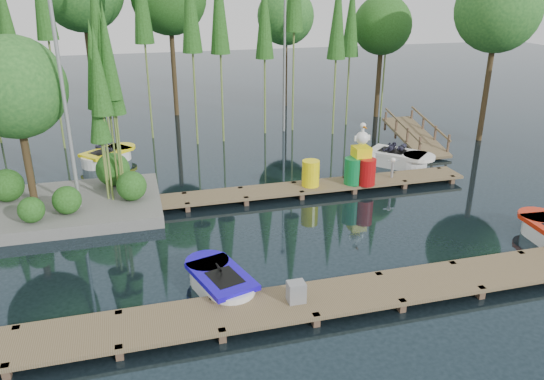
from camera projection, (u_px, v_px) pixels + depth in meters
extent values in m
plane|color=#1B2B33|center=(261.00, 230.00, 16.63)|extent=(90.00, 90.00, 0.00)
cube|color=brown|center=(307.00, 301.00, 12.50)|extent=(18.00, 1.50, 0.10)
cube|color=brown|center=(7.00, 376.00, 10.43)|extent=(0.16, 0.16, 0.50)
cube|color=brown|center=(18.00, 337.00, 11.56)|extent=(0.16, 0.16, 0.50)
cube|color=brown|center=(120.00, 357.00, 10.96)|extent=(0.16, 0.16, 0.50)
cube|color=brown|center=(120.00, 321.00, 12.09)|extent=(0.16, 0.16, 0.50)
cube|color=brown|center=(222.00, 339.00, 11.48)|extent=(0.16, 0.16, 0.50)
cube|color=brown|center=(213.00, 307.00, 12.61)|extent=(0.16, 0.16, 0.50)
cube|color=brown|center=(316.00, 324.00, 12.01)|extent=(0.16, 0.16, 0.50)
cube|color=brown|center=(299.00, 294.00, 13.14)|extent=(0.16, 0.16, 0.50)
cube|color=brown|center=(402.00, 309.00, 12.53)|extent=(0.16, 0.16, 0.50)
cube|color=brown|center=(378.00, 282.00, 13.66)|extent=(0.16, 0.16, 0.50)
cube|color=brown|center=(480.00, 296.00, 13.06)|extent=(0.16, 0.16, 0.50)
cube|color=brown|center=(451.00, 271.00, 14.19)|extent=(0.16, 0.16, 0.50)
cube|color=brown|center=(520.00, 260.00, 14.71)|extent=(0.16, 0.16, 0.50)
cube|color=brown|center=(271.00, 191.00, 19.02)|extent=(15.00, 1.20, 0.10)
cube|color=brown|center=(61.00, 224.00, 16.93)|extent=(0.16, 0.16, 0.50)
cube|color=brown|center=(63.00, 212.00, 17.79)|extent=(0.16, 0.16, 0.50)
cube|color=brown|center=(126.00, 217.00, 17.42)|extent=(0.16, 0.16, 0.50)
cube|color=brown|center=(126.00, 205.00, 18.28)|extent=(0.16, 0.16, 0.50)
cube|color=brown|center=(188.00, 210.00, 17.92)|extent=(0.16, 0.16, 0.50)
cube|color=brown|center=(185.00, 200.00, 18.78)|extent=(0.16, 0.16, 0.50)
cube|color=brown|center=(246.00, 204.00, 18.41)|extent=(0.16, 0.16, 0.50)
cube|color=brown|center=(241.00, 194.00, 19.27)|extent=(0.16, 0.16, 0.50)
cube|color=brown|center=(302.00, 198.00, 18.91)|extent=(0.16, 0.16, 0.50)
cube|color=brown|center=(294.00, 188.00, 19.77)|extent=(0.16, 0.16, 0.50)
cube|color=brown|center=(354.00, 192.00, 19.40)|extent=(0.16, 0.16, 0.50)
cube|color=brown|center=(344.00, 183.00, 20.26)|extent=(0.16, 0.16, 0.50)
cube|color=brown|center=(404.00, 187.00, 19.90)|extent=(0.16, 0.16, 0.50)
cube|color=brown|center=(392.00, 179.00, 20.76)|extent=(0.16, 0.16, 0.50)
cube|color=brown|center=(452.00, 182.00, 20.39)|extent=(0.16, 0.16, 0.50)
cube|color=brown|center=(438.00, 174.00, 21.26)|extent=(0.16, 0.16, 0.50)
cube|color=slate|center=(66.00, 208.00, 17.78)|extent=(6.20, 4.20, 0.42)
sphere|color=#29621F|center=(7.00, 185.00, 17.60)|extent=(1.10, 1.10, 1.10)
sphere|color=#29621F|center=(67.00, 200.00, 16.69)|extent=(0.90, 0.90, 0.90)
sphere|color=#29621F|center=(113.00, 169.00, 18.95)|extent=(1.20, 1.20, 1.20)
sphere|color=#29621F|center=(31.00, 210.00, 16.11)|extent=(0.80, 0.80, 0.80)
sphere|color=#29621F|center=(132.00, 186.00, 17.70)|extent=(1.00, 1.00, 1.00)
cylinder|color=#3E2F1A|center=(26.00, 155.00, 17.22)|extent=(0.24, 0.24, 3.60)
sphere|color=#32722A|center=(14.00, 87.00, 16.41)|extent=(3.20, 3.20, 3.20)
cylinder|color=olive|center=(111.00, 119.00, 17.68)|extent=(0.07, 0.07, 5.93)
cone|color=#29621F|center=(103.00, 56.00, 16.91)|extent=(0.70, 0.70, 2.97)
cylinder|color=olive|center=(101.00, 125.00, 17.51)|extent=(0.07, 0.07, 5.66)
cone|color=#29621F|center=(94.00, 64.00, 16.77)|extent=(0.70, 0.70, 2.83)
cylinder|color=olive|center=(118.00, 129.00, 17.88)|extent=(0.07, 0.07, 5.22)
cone|color=#29621F|center=(112.00, 74.00, 17.20)|extent=(0.70, 0.70, 2.61)
cylinder|color=olive|center=(105.00, 132.00, 17.01)|extent=(0.07, 0.07, 5.53)
cone|color=#29621F|center=(98.00, 71.00, 16.29)|extent=(0.70, 0.70, 2.76)
cylinder|color=olive|center=(103.00, 153.00, 17.37)|extent=(0.07, 0.07, 4.01)
cone|color=#29621F|center=(98.00, 111.00, 16.85)|extent=(0.70, 0.70, 2.01)
cylinder|color=olive|center=(114.00, 117.00, 17.58)|extent=(0.07, 0.07, 6.11)
cone|color=#29621F|center=(107.00, 51.00, 16.79)|extent=(0.70, 0.70, 3.05)
cylinder|color=#3E2F1A|center=(488.00, 78.00, 24.80)|extent=(0.26, 0.26, 6.06)
sphere|color=#32722A|center=(498.00, 10.00, 23.68)|extent=(3.81, 3.81, 3.81)
cylinder|color=#3E2F1A|center=(379.00, 72.00, 29.47)|extent=(0.26, 0.26, 5.02)
sphere|color=#29621F|center=(382.00, 25.00, 28.54)|extent=(3.16, 3.16, 3.16)
cylinder|color=#3E2F1A|center=(285.00, 62.00, 32.02)|extent=(0.26, 0.26, 5.31)
sphere|color=#32722A|center=(286.00, 16.00, 31.03)|extent=(3.34, 3.34, 3.34)
cylinder|color=#3E2F1A|center=(173.00, 58.00, 29.56)|extent=(0.26, 0.26, 6.46)
cylinder|color=#3E2F1A|center=(90.00, 57.00, 28.38)|extent=(0.26, 0.26, 6.85)
cylinder|color=olive|center=(15.00, 70.00, 22.42)|extent=(0.09, 0.09, 7.48)
cone|color=#29621F|center=(6.00, 18.00, 21.65)|extent=(0.90, 0.90, 4.11)
cylinder|color=olive|center=(49.00, 41.00, 22.90)|extent=(0.09, 0.09, 9.66)
cylinder|color=olive|center=(101.00, 59.00, 24.67)|extent=(0.09, 0.09, 7.69)
cone|color=#29621F|center=(95.00, 11.00, 23.87)|extent=(0.90, 0.90, 4.23)
cylinder|color=olive|center=(145.00, 45.00, 24.61)|extent=(0.09, 0.09, 8.99)
cylinder|color=olive|center=(193.00, 54.00, 23.75)|extent=(0.09, 0.09, 8.44)
cylinder|color=olive|center=(221.00, 55.00, 24.23)|extent=(0.09, 0.09, 8.22)
cone|color=#29621F|center=(219.00, 1.00, 23.37)|extent=(0.90, 0.90, 4.52)
cylinder|color=olive|center=(265.00, 59.00, 25.72)|extent=(0.09, 0.09, 7.41)
cone|color=#29621F|center=(264.00, 14.00, 24.95)|extent=(0.90, 0.90, 4.07)
cylinder|color=olive|center=(294.00, 33.00, 25.86)|extent=(0.09, 0.09, 9.77)
cylinder|color=olive|center=(336.00, 60.00, 25.59)|extent=(0.09, 0.09, 7.40)
cone|color=#29621F|center=(338.00, 15.00, 24.83)|extent=(0.90, 0.90, 4.07)
cylinder|color=olive|center=(349.00, 57.00, 27.41)|extent=(0.09, 0.09, 7.14)
cone|color=#29621F|center=(352.00, 17.00, 26.67)|extent=(0.90, 0.90, 3.93)
cylinder|color=olive|center=(386.00, 39.00, 28.65)|extent=(0.09, 0.09, 8.61)
cylinder|color=gray|center=(66.00, 113.00, 16.23)|extent=(0.12, 0.12, 7.00)
cylinder|color=gray|center=(284.00, 62.00, 26.17)|extent=(0.12, 0.12, 7.00)
cube|color=brown|center=(415.00, 137.00, 24.45)|extent=(1.50, 3.94, 0.95)
cube|color=brown|center=(420.00, 147.00, 22.83)|extent=(0.08, 0.08, 0.90)
cube|color=brown|center=(407.00, 138.00, 23.77)|extent=(0.08, 0.08, 0.90)
cube|color=brown|center=(396.00, 129.00, 24.72)|extent=(0.08, 0.08, 0.90)
cube|color=brown|center=(385.00, 121.00, 25.66)|extent=(0.08, 0.08, 0.90)
cube|color=brown|center=(403.00, 125.00, 24.05)|extent=(0.06, 3.54, 0.83)
cube|color=brown|center=(448.00, 145.00, 23.17)|extent=(0.08, 0.08, 0.90)
cube|color=brown|center=(435.00, 135.00, 24.11)|extent=(0.08, 0.08, 0.90)
cube|color=brown|center=(423.00, 127.00, 25.06)|extent=(0.08, 0.08, 0.90)
cube|color=brown|center=(411.00, 119.00, 26.00)|extent=(0.08, 0.08, 0.90)
cube|color=brown|center=(430.00, 123.00, 24.39)|extent=(0.06, 3.54, 0.83)
cube|color=white|center=(222.00, 286.00, 13.23)|extent=(1.40, 1.40, 0.51)
cylinder|color=white|center=(212.00, 276.00, 13.68)|extent=(1.39, 1.39, 0.51)
cylinder|color=white|center=(232.00, 297.00, 12.78)|extent=(1.39, 1.39, 0.51)
cube|color=#1808C8|center=(221.00, 276.00, 13.13)|extent=(1.65, 2.20, 0.13)
cylinder|color=#1808C8|center=(207.00, 262.00, 13.78)|extent=(1.42, 1.42, 0.13)
cube|color=black|center=(225.00, 278.00, 12.96)|extent=(0.93, 1.08, 0.06)
torus|color=black|center=(219.00, 267.00, 13.17)|extent=(0.21, 0.29, 0.25)
cylinder|color=white|center=(543.00, 229.00, 16.22)|extent=(1.29, 1.29, 0.55)
cylinder|color=red|center=(539.00, 216.00, 16.36)|extent=(1.31, 1.31, 0.14)
cube|color=white|center=(107.00, 159.00, 22.62)|extent=(1.62, 1.62, 0.52)
cylinder|color=white|center=(118.00, 155.00, 23.06)|extent=(1.61, 1.61, 0.52)
cylinder|color=white|center=(96.00, 162.00, 22.18)|extent=(1.61, 1.61, 0.52)
cube|color=#FFE90D|center=(106.00, 152.00, 22.52)|extent=(2.28, 2.18, 0.13)
cylinder|color=#FFE90D|center=(122.00, 147.00, 23.16)|extent=(1.65, 1.65, 0.13)
cube|color=black|center=(102.00, 152.00, 22.35)|extent=(1.18, 1.15, 0.06)
torus|color=black|center=(108.00, 147.00, 22.56)|extent=(0.29, 0.28, 0.25)
imported|color=#1E1E2D|center=(101.00, 147.00, 22.23)|extent=(0.52, 0.50, 0.93)
cube|color=white|center=(396.00, 160.00, 22.34)|extent=(1.81, 1.81, 0.59)
cylinder|color=white|center=(411.00, 163.00, 22.02)|extent=(1.81, 1.81, 0.59)
cylinder|color=white|center=(382.00, 158.00, 22.66)|extent=(1.81, 1.81, 0.59)
cube|color=white|center=(397.00, 153.00, 22.22)|extent=(2.46, 2.52, 0.15)
cylinder|color=white|center=(419.00, 157.00, 21.75)|extent=(1.84, 1.84, 0.15)
cube|color=black|center=(392.00, 151.00, 22.31)|extent=(1.30, 1.31, 0.06)
torus|color=black|center=(401.00, 149.00, 22.06)|extent=(0.32, 0.32, 0.28)
imported|color=#1E1E2D|center=(392.00, 146.00, 22.25)|extent=(0.52, 0.53, 0.96)
imported|color=#1E1E2D|center=(403.00, 147.00, 22.38)|extent=(0.40, 0.41, 0.72)
cube|color=gray|center=(296.00, 292.00, 12.32)|extent=(0.41, 0.34, 0.50)
cylinder|color=#FFE90D|center=(311.00, 173.00, 19.19)|extent=(0.63, 0.63, 0.95)
cylinder|color=#0D7635|center=(353.00, 171.00, 19.38)|extent=(0.65, 0.65, 0.98)
cylinder|color=silver|center=(366.00, 167.00, 19.83)|extent=(0.65, 0.65, 0.98)
cylinder|color=#AB0C0D|center=(367.00, 172.00, 19.29)|extent=(0.65, 0.65, 0.98)
cube|color=#FFE90D|center=(361.00, 152.00, 19.31)|extent=(0.60, 0.60, 0.38)
sphere|color=white|center=(362.00, 138.00, 19.12)|extent=(0.48, 0.48, 0.48)
cylinder|color=white|center=(363.00, 131.00, 19.01)|extent=(0.11, 0.11, 0.33)
sphere|color=white|center=(363.00, 126.00, 18.95)|extent=(0.22, 0.22, 0.22)
cone|color=#D6680B|center=(366.00, 128.00, 18.76)|extent=(0.11, 0.33, 0.11)
cube|color=white|center=(362.00, 138.00, 19.12)|extent=(0.60, 0.07, 0.20)
cylinder|color=gray|center=(392.00, 170.00, 20.05)|extent=(0.10, 0.10, 0.59)
sphere|color=white|center=(393.00, 160.00, 19.91)|extent=(0.20, 0.20, 0.20)
cube|color=gray|center=(393.00, 160.00, 19.91)|extent=(0.49, 0.04, 0.04)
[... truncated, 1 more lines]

